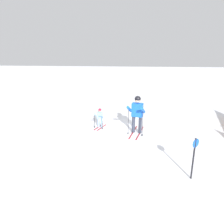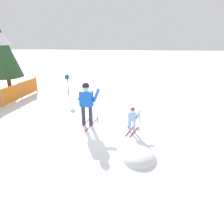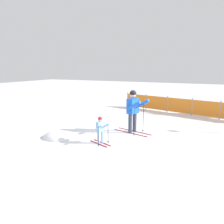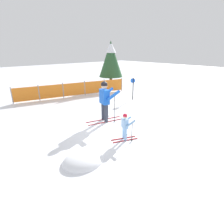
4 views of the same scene
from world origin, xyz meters
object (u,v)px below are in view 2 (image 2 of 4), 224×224
Objects in this scene: skier_adult at (87,100)px; trail_marker at (68,83)px; skier_child at (133,118)px; conifer_far at (4,52)px.

skier_adult is 1.31× the size of trail_marker.
skier_child is (-0.55, -1.78, -0.49)m from skier_adult.
skier_child is 0.27× the size of conifer_far.
conifer_far is at bearing 74.00° from skier_child.
trail_marker is (-1.83, -4.23, -1.41)m from conifer_far.
skier_adult is at bearing -132.42° from conifer_far.
trail_marker reaches higher than skier_child.
conifer_far is at bearing 66.56° from trail_marker.
skier_adult is 1.79× the size of skier_child.
conifer_far is (5.30, 5.80, 1.19)m from skier_adult.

